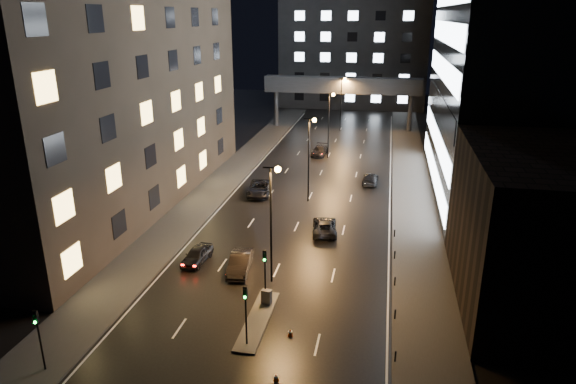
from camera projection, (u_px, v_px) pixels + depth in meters
name	position (u px, v px, depth m)	size (l,w,h in m)	color
ground	(321.00, 173.00, 73.01)	(160.00, 160.00, 0.00)	black
sidewalk_left	(226.00, 177.00, 70.60)	(5.00, 110.00, 0.15)	#383533
sidewalk_right	(412.00, 189.00, 66.10)	(5.00, 110.00, 0.15)	#383533
building_left	(100.00, 27.00, 55.65)	(15.00, 48.00, 40.00)	#2D2319
building_right_low	(532.00, 229.00, 38.69)	(10.00, 18.00, 12.00)	black
building_right_glass	(542.00, 3.00, 57.41)	(20.00, 36.00, 45.00)	black
building_far	(354.00, 53.00, 122.68)	(34.00, 14.00, 25.00)	#333335
skybridge	(342.00, 86.00, 98.09)	(30.00, 3.00, 10.00)	#333335
median_island	(258.00, 320.00, 37.69)	(1.60, 8.00, 0.15)	#383533
traffic_signal_near	(265.00, 268.00, 39.02)	(0.28, 0.34, 4.40)	black
traffic_signal_far	(246.00, 306.00, 33.92)	(0.28, 0.34, 4.40)	black
traffic_signal_corner	(38.00, 331.00, 31.45)	(0.28, 0.34, 4.40)	black
bollard_row	(395.00, 298.00, 39.96)	(0.12, 25.12, 0.90)	black
streetlight_near	(273.00, 210.00, 41.17)	(1.45, 0.50, 10.15)	black
streetlight_mid_a	(310.00, 149.00, 59.72)	(1.45, 0.50, 10.15)	black
streetlight_mid_b	(330.00, 117.00, 78.26)	(1.45, 0.50, 10.15)	black
streetlight_far	(342.00, 97.00, 96.81)	(1.45, 0.50, 10.15)	black
car_away_a	(197.00, 255.00, 46.41)	(1.72, 4.28, 1.46)	black
car_away_b	(240.00, 263.00, 44.74)	(1.71, 4.90, 1.61)	black
car_away_c	(259.00, 188.00, 63.87)	(2.71, 5.88, 1.63)	black
car_away_d	(320.00, 151.00, 81.79)	(2.09, 5.14, 1.49)	black
car_toward_a	(325.00, 226.00, 52.75)	(2.41, 5.22, 1.45)	black
car_toward_b	(370.00, 179.00, 68.03)	(1.95, 4.79, 1.39)	black
utility_cabinet	(267.00, 296.00, 39.62)	(0.76, 0.48, 1.12)	#4E4D50
cone_a	(290.00, 332.00, 35.87)	(0.38, 0.38, 0.56)	#EA4B0C
cone_b	(276.00, 377.00, 31.53)	(0.36, 0.36, 0.46)	#FF610D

